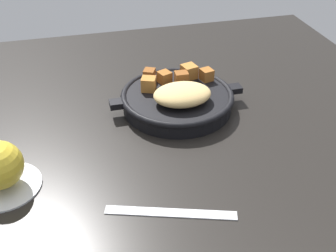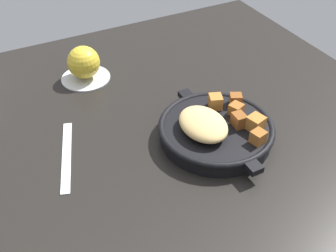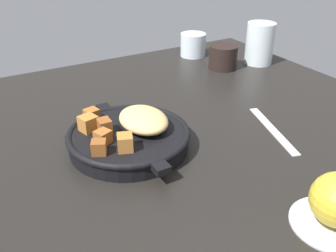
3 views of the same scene
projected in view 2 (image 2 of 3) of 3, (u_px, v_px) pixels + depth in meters
The scene contains 5 objects.
ground_plane at pixel (167, 149), 78.90cm from camera, with size 99.56×101.68×2.40cm, color black.
cast_iron_skillet at pixel (215, 129), 77.96cm from camera, with size 26.07×21.79×6.37cm.
saucer_plate at pixel (86, 77), 95.43cm from camera, with size 11.14×11.14×0.60cm, color #B7BABF.
red_apple at pixel (84, 62), 92.91cm from camera, with size 7.32×7.32×7.32cm, color gold.
butter_knife at pixel (67, 155), 75.66cm from camera, with size 18.65×1.60×0.36cm, color silver.
Camera 2 is at (-51.73, 26.27, 52.45)cm, focal length 44.63 mm.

